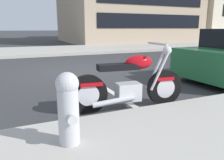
{
  "coord_description": "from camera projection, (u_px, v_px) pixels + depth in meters",
  "views": [
    {
      "loc": [
        -1.87,
        -6.99,
        1.35
      ],
      "look_at": [
        -0.34,
        -3.55,
        0.47
      ],
      "focal_mm": 35.82,
      "sensor_mm": 36.0,
      "label": 1
    }
  ],
  "objects": [
    {
      "name": "parking_stall_stripe",
      "position": [
        126.0,
        101.0,
        4.21
      ],
      "size": [
        0.12,
        2.2,
        0.01
      ],
      "primitive_type": "cube",
      "color": "silver",
      "rests_on": "ground"
    },
    {
      "name": "ground_plane",
      "position": [
        77.0,
        71.0,
        7.27
      ],
      "size": [
        260.0,
        260.0,
        0.0
      ],
      "primitive_type": "plane",
      "color": "#333335"
    },
    {
      "name": "parked_motorcycle",
      "position": [
        129.0,
        84.0,
        3.74
      ],
      "size": [
        2.01,
        0.62,
        1.11
      ],
      "rotation": [
        0.0,
        0.0,
        -0.11
      ],
      "color": "black",
      "rests_on": "ground"
    },
    {
      "name": "fire_hydrant",
      "position": [
        68.0,
        107.0,
        2.32
      ],
      "size": [
        0.24,
        0.36,
        0.78
      ],
      "color": "#B7B7BC",
      "rests_on": "sidewalk_near_curb"
    },
    {
      "name": "sidewalk_far_curb",
      "position": [
        202.0,
        45.0,
        17.82
      ],
      "size": [
        120.0,
        5.0,
        0.14
      ],
      "primitive_type": "cube",
      "color": "#ADA89E",
      "rests_on": "ground"
    }
  ]
}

